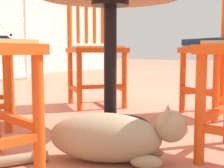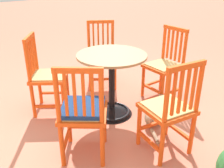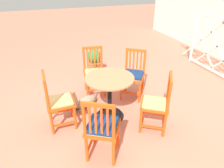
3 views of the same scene
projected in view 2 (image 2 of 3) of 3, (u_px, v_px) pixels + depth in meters
name	position (u px, v px, depth m)	size (l,w,h in m)	color
ground_plane	(115.00, 116.00, 2.95)	(24.00, 24.00, 0.00)	#C6755B
cafe_table	(112.00, 92.00, 2.89)	(0.76, 0.76, 0.73)	black
orange_chair_by_planter	(102.00, 56.00, 3.56)	(0.55, 0.55, 0.91)	#E04C14
orange_chair_facing_out	(47.00, 77.00, 2.91)	(0.55, 0.55, 0.91)	#E04C14
orange_chair_at_corner	(83.00, 112.00, 2.16)	(0.56, 0.56, 0.91)	#E04C14
orange_chair_near_fence	(169.00, 110.00, 2.22)	(0.45, 0.45, 0.91)	#E04C14
orange_chair_tucked_in	(165.00, 66.00, 3.22)	(0.40, 0.40, 0.91)	#E04C14
tabby_cat	(156.00, 112.00, 2.85)	(0.53, 0.58, 0.23)	#9E896B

